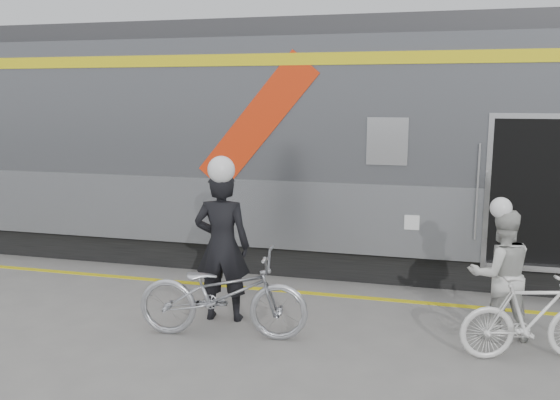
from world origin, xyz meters
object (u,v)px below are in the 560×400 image
(bicycle_left, at_px, (223,294))
(woman, at_px, (500,275))
(man, at_px, (222,246))
(bicycle_right, at_px, (532,318))

(bicycle_left, height_order, woman, woman)
(woman, bearing_deg, man, -10.86)
(bicycle_left, distance_m, woman, 3.36)
(man, xyz_separation_m, bicycle_right, (3.75, -0.28, -0.51))
(man, height_order, bicycle_right, man)
(man, xyz_separation_m, woman, (3.45, 0.27, -0.20))
(man, distance_m, bicycle_left, 0.74)
(man, distance_m, woman, 3.46)
(woman, xyz_separation_m, bicycle_right, (0.30, -0.55, -0.31))
(bicycle_left, distance_m, bicycle_right, 3.56)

